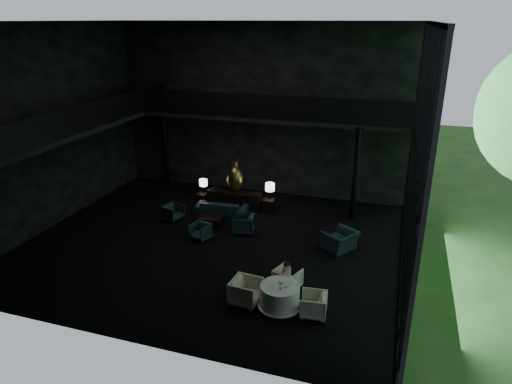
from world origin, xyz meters
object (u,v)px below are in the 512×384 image
(dining_table, at_px, (280,298))
(lounge_armchair_south, at_px, (200,232))
(window_armchair, at_px, (340,236))
(dining_chair_east, at_px, (313,304))
(bronze_urn, at_px, (235,178))
(side_table_right, at_px, (269,205))
(lounge_armchair_west, at_px, (173,212))
(coffee_table, at_px, (212,220))
(console, at_px, (235,200))
(lounge_armchair_east, at_px, (243,223))
(table_lamp_left, at_px, (203,183))
(side_table_left, at_px, (202,199))
(dining_chair_north, at_px, (288,278))
(dining_chair_west, at_px, (246,289))
(child, at_px, (287,271))
(table_lamp_right, at_px, (270,188))
(sofa, at_px, (221,205))

(dining_table, bearing_deg, lounge_armchair_south, 140.21)
(window_armchair, bearing_deg, dining_chair_east, 29.94)
(bronze_urn, bearing_deg, dining_table, -60.32)
(side_table_right, distance_m, lounge_armchair_west, 4.22)
(bronze_urn, bearing_deg, coffee_table, -97.28)
(console, distance_m, coffee_table, 2.05)
(side_table_right, height_order, lounge_armchair_east, lounge_armchair_east)
(lounge_armchair_south, relative_size, dining_chair_east, 0.86)
(table_lamp_left, bearing_deg, lounge_armchair_west, -100.96)
(side_table_right, height_order, dining_table, dining_table)
(bronze_urn, xyz_separation_m, side_table_left, (-1.60, -0.12, -1.14))
(dining_chair_east, bearing_deg, dining_table, -99.32)
(dining_chair_north, height_order, dining_chair_west, dining_chair_west)
(lounge_armchair_east, xyz_separation_m, child, (2.68, -3.61, 0.32))
(table_lamp_right, bearing_deg, dining_chair_west, -79.62)
(table_lamp_right, bearing_deg, bronze_urn, -176.74)
(table_lamp_left, xyz_separation_m, dining_chair_north, (5.50, -5.88, -0.58))
(lounge_armchair_south, height_order, dining_chair_east, dining_chair_east)
(side_table_left, bearing_deg, child, -46.90)
(table_lamp_right, xyz_separation_m, dining_table, (2.33, -6.99, -0.76))
(lounge_armchair_east, height_order, lounge_armchair_south, lounge_armchair_east)
(side_table_right, xyz_separation_m, lounge_armchair_west, (-3.64, -2.14, 0.07))
(dining_chair_west, bearing_deg, lounge_armchair_south, 46.38)
(lounge_armchair_west, distance_m, coffee_table, 1.77)
(table_lamp_right, xyz_separation_m, dining_chair_east, (3.35, -7.05, -0.71))
(sofa, relative_size, coffee_table, 2.61)
(dining_chair_west, bearing_deg, child, -41.04)
(side_table_left, xyz_separation_m, table_lamp_right, (3.20, 0.21, 0.84))
(table_lamp_right, relative_size, lounge_armchair_south, 1.08)
(dining_table, xyz_separation_m, child, (-0.03, 0.90, 0.41))
(table_lamp_right, distance_m, dining_chair_west, 7.21)
(coffee_table, bearing_deg, lounge_armchair_west, -178.46)
(lounge_armchair_west, bearing_deg, coffee_table, -70.86)
(console, height_order, bronze_urn, bronze_urn)
(lounge_armchair_south, bearing_deg, child, -14.82)
(side_table_right, height_order, dining_chair_west, dining_chair_west)
(dining_chair_east, bearing_deg, bronze_urn, -150.54)
(child, bearing_deg, window_armchair, -110.13)
(lounge_armchair_south, relative_size, child, 1.10)
(console, relative_size, lounge_armchair_east, 2.89)
(side_table_left, height_order, dining_table, dining_table)
(table_lamp_left, xyz_separation_m, lounge_armchair_west, (-0.44, -2.26, -0.59))
(sofa, distance_m, lounge_armchair_east, 2.00)
(window_armchair, bearing_deg, lounge_armchair_west, -62.04)
(window_armchair, xyz_separation_m, dining_table, (-1.18, -4.20, -0.22))
(lounge_armchair_west, height_order, dining_table, dining_table)
(coffee_table, bearing_deg, dining_chair_west, -56.77)
(table_lamp_left, bearing_deg, table_lamp_right, 0.30)
(lounge_armchair_south, xyz_separation_m, dining_chair_north, (4.08, -2.33, 0.05))
(lounge_armchair_east, bearing_deg, table_lamp_right, 161.21)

